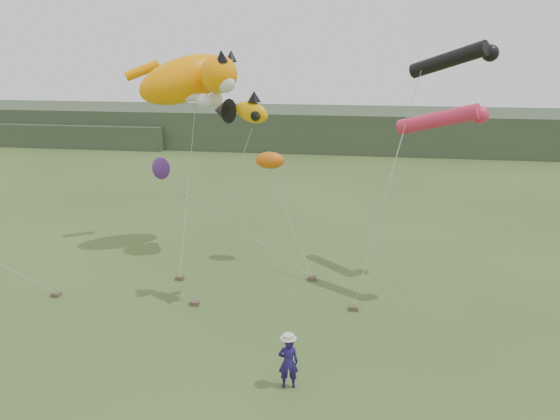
{
  "coord_description": "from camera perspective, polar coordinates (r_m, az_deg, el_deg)",
  "views": [
    {
      "loc": [
        4.3,
        -15.83,
        9.91
      ],
      "look_at": [
        1.15,
        3.0,
        4.43
      ],
      "focal_mm": 35.0,
      "sensor_mm": 36.0,
      "label": 1
    }
  ],
  "objects": [
    {
      "name": "ground",
      "position": [
        19.16,
        -5.05,
        -15.2
      ],
      "size": [
        120.0,
        120.0,
        0.0
      ],
      "primitive_type": "plane",
      "color": "#385123",
      "rests_on": "ground"
    },
    {
      "name": "headland",
      "position": [
        61.49,
        2.54,
        8.52
      ],
      "size": [
        90.0,
        13.0,
        4.0
      ],
      "color": "#2D3D28",
      "rests_on": "ground"
    },
    {
      "name": "cat_kite",
      "position": [
        27.76,
        -9.12,
        13.35
      ],
      "size": [
        6.37,
        4.61,
        3.39
      ],
      "color": "#FF8F00",
      "rests_on": "ground"
    },
    {
      "name": "festival_attendant",
      "position": [
        17.28,
        0.87,
        -15.62
      ],
      "size": [
        0.68,
        0.5,
        1.7
      ],
      "primitive_type": "imported",
      "rotation": [
        0.0,
        0.0,
        3.31
      ],
      "color": "#1C1550",
      "rests_on": "ground"
    },
    {
      "name": "misc_kites",
      "position": [
        27.55,
        -6.63,
        4.77
      ],
      "size": [
        7.46,
        2.73,
        2.01
      ],
      "color": "#D25D0D",
      "rests_on": "ground"
    },
    {
      "name": "sandbag_anchors",
      "position": [
        23.78,
        -6.43,
        -8.48
      ],
      "size": [
        12.86,
        3.82,
        0.18
      ],
      "color": "brown",
      "rests_on": "ground"
    },
    {
      "name": "fish_kite",
      "position": [
        21.07,
        -4.13,
        10.32
      ],
      "size": [
        2.63,
        1.7,
        1.31
      ],
      "color": "#E39B05",
      "rests_on": "ground"
    },
    {
      "name": "tube_kites",
      "position": [
        23.88,
        17.45,
        12.44
      ],
      "size": [
        4.1,
        5.21,
        3.76
      ],
      "color": "black",
      "rests_on": "ground"
    }
  ]
}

